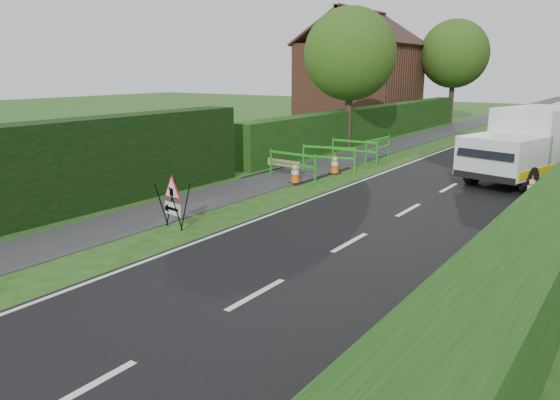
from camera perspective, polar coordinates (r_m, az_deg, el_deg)
The scene contains 19 objects.
ground at distance 10.54m, azimuth -16.95°, elevation -8.24°, with size 120.00×120.00×0.00m, color #184714.
road_surface at distance 41.51m, azimuth 27.14°, elevation 6.82°, with size 6.00×90.00×0.02m, color black.
footpath at distance 42.56m, azimuth 19.76°, elevation 7.64°, with size 2.00×90.00×0.02m, color #2D2D30.
hedge_west_far at distance 31.01m, azimuth 9.84°, elevation 6.31°, with size 1.00×24.00×1.80m, color #14380F.
house_west at distance 40.16m, azimuth 8.29°, elevation 12.12°, with size 7.50×7.40×7.88m.
tree_nw at distance 27.01m, azimuth 7.34°, elevation 14.88°, with size 4.40×4.40×6.70m.
tree_fw at distance 41.88m, azimuth 17.76°, elevation 14.33°, with size 4.80×4.80×7.24m.
triangle_sign at distance 13.44m, azimuth -11.27°, elevation 0.25°, with size 0.88×0.88×1.12m.
works_van at distance 20.68m, azimuth 24.63°, elevation 5.44°, with size 3.43×5.83×2.50m.
traffic_cone_0 at distance 17.75m, azimuth 24.81°, elevation 1.19°, with size 0.38×0.38×0.79m.
traffic_cone_1 at distance 20.50m, azimuth 26.13°, elevation 2.57°, with size 0.38×0.38×0.79m.
traffic_cone_3 at distance 18.59m, azimuth 1.59°, elevation 2.96°, with size 0.38×0.38×0.79m.
traffic_cone_4 at distance 20.40m, azimuth 5.74°, elevation 3.85°, with size 0.38×0.38×0.79m.
ped_barrier_0 at distance 19.10m, azimuth 1.30°, elevation 3.98°, with size 2.09×0.56×1.00m.
ped_barrier_1 at distance 20.77m, azimuth 5.12°, elevation 4.70°, with size 2.08×0.87×1.00m.
ped_barrier_2 at distance 22.63m, azimuth 7.80°, elevation 5.36°, with size 2.06×0.38×1.00m.
ped_barrier_3 at distance 23.36m, azimuth 10.20°, elevation 5.53°, with size 0.48×2.08×1.00m.
redwhite_plank at distance 20.01m, azimuth 0.37°, elevation 2.59°, with size 1.50×0.04×0.25m, color red.
hatchback_car at distance 31.42m, azimuth 23.32°, elevation 6.58°, with size 1.40×3.47×1.18m, color white.
Camera 1 is at (7.79, -5.99, 3.81)m, focal length 35.00 mm.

